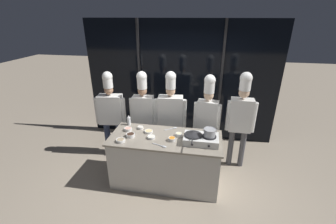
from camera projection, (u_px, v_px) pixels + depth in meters
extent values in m
plane|color=gray|center=(166.00, 180.00, 4.07)|extent=(24.00, 24.00, 0.00)
cube|color=black|center=(179.00, 82.00, 5.09)|extent=(4.30, 0.04, 2.70)
cube|color=#232326|center=(140.00, 81.00, 5.19)|extent=(0.05, 0.05, 2.70)
cube|color=#232326|center=(221.00, 85.00, 4.90)|extent=(0.05, 0.05, 2.70)
cube|color=beige|center=(165.00, 161.00, 3.90)|extent=(1.80, 0.78, 0.87)
cube|color=gray|center=(165.00, 138.00, 3.72)|extent=(1.85, 0.82, 0.03)
cube|color=silver|center=(201.00, 139.00, 3.54)|extent=(0.55, 0.35, 0.11)
cylinder|color=black|center=(193.00, 135.00, 3.54)|extent=(0.22, 0.22, 0.01)
cylinder|color=black|center=(192.00, 145.00, 3.39)|extent=(0.03, 0.01, 0.03)
cylinder|color=black|center=(209.00, 136.00, 3.50)|extent=(0.22, 0.22, 0.01)
cylinder|color=black|center=(209.00, 146.00, 3.35)|extent=(0.03, 0.01, 0.03)
cylinder|color=#232326|center=(193.00, 135.00, 3.54)|extent=(0.27, 0.27, 0.01)
cone|color=#232326|center=(193.00, 133.00, 3.53)|extent=(0.29, 0.29, 0.05)
cylinder|color=black|center=(192.00, 141.00, 3.30)|extent=(0.02, 0.22, 0.02)
cylinder|color=#93969B|center=(210.00, 133.00, 3.47)|extent=(0.18, 0.18, 0.12)
torus|color=#93969B|center=(210.00, 129.00, 3.45)|extent=(0.19, 0.19, 0.01)
torus|color=#93969B|center=(203.00, 130.00, 3.47)|extent=(0.01, 0.05, 0.05)
torus|color=#93969B|center=(216.00, 131.00, 3.44)|extent=(0.01, 0.05, 0.05)
cylinder|color=white|center=(129.00, 121.00, 4.10)|extent=(0.06, 0.06, 0.15)
cone|color=white|center=(129.00, 116.00, 4.07)|extent=(0.05, 0.05, 0.04)
cylinder|color=white|center=(128.00, 129.00, 3.92)|extent=(0.13, 0.13, 0.05)
torus|color=white|center=(128.00, 128.00, 3.91)|extent=(0.13, 0.13, 0.01)
cylinder|color=#EAA893|center=(128.00, 129.00, 3.91)|extent=(0.11, 0.11, 0.03)
cylinder|color=white|center=(140.00, 128.00, 3.99)|extent=(0.10, 0.10, 0.04)
torus|color=white|center=(140.00, 127.00, 3.98)|extent=(0.11, 0.11, 0.01)
cylinder|color=silver|center=(140.00, 127.00, 3.98)|extent=(0.08, 0.08, 0.02)
cylinder|color=white|center=(179.00, 135.00, 3.73)|extent=(0.11, 0.11, 0.05)
torus|color=white|center=(179.00, 133.00, 3.72)|extent=(0.11, 0.11, 0.01)
cylinder|color=beige|center=(179.00, 134.00, 3.73)|extent=(0.09, 0.09, 0.03)
cylinder|color=white|center=(121.00, 140.00, 3.58)|extent=(0.14, 0.14, 0.04)
torus|color=white|center=(121.00, 139.00, 3.57)|extent=(0.14, 0.14, 0.01)
cylinder|color=#9E896B|center=(121.00, 140.00, 3.57)|extent=(0.12, 0.12, 0.02)
cylinder|color=white|center=(130.00, 135.00, 3.72)|extent=(0.15, 0.15, 0.05)
torus|color=white|center=(130.00, 134.00, 3.71)|extent=(0.15, 0.15, 0.01)
cylinder|color=#382319|center=(130.00, 135.00, 3.72)|extent=(0.12, 0.12, 0.03)
cylinder|color=white|center=(149.00, 132.00, 3.86)|extent=(0.14, 0.14, 0.03)
torus|color=white|center=(149.00, 131.00, 3.85)|extent=(0.15, 0.15, 0.01)
cylinder|color=#E0C689|center=(149.00, 131.00, 3.85)|extent=(0.12, 0.12, 0.02)
cylinder|color=white|center=(151.00, 137.00, 3.68)|extent=(0.13, 0.13, 0.04)
torus|color=white|center=(151.00, 136.00, 3.67)|extent=(0.13, 0.13, 0.01)
cylinder|color=silver|center=(151.00, 137.00, 3.67)|extent=(0.11, 0.11, 0.02)
cylinder|color=white|center=(172.00, 139.00, 3.60)|extent=(0.12, 0.12, 0.05)
torus|color=white|center=(172.00, 138.00, 3.59)|extent=(0.12, 0.12, 0.01)
cylinder|color=orange|center=(172.00, 138.00, 3.60)|extent=(0.10, 0.10, 0.03)
cube|color=#B2B5BA|center=(157.00, 145.00, 3.49)|extent=(0.17, 0.07, 0.01)
ellipsoid|color=#B2B5BA|center=(164.00, 147.00, 3.44)|extent=(0.09, 0.07, 0.02)
cube|color=#B2B5BA|center=(169.00, 129.00, 3.96)|extent=(0.15, 0.10, 0.01)
ellipsoid|color=#B2B5BA|center=(175.00, 128.00, 4.00)|extent=(0.09, 0.08, 0.02)
cylinder|color=#2D3856|center=(120.00, 138.00, 4.74)|extent=(0.12, 0.12, 0.73)
cylinder|color=#2D3856|center=(108.00, 138.00, 4.75)|extent=(0.12, 0.12, 0.73)
cube|color=white|center=(111.00, 109.00, 4.48)|extent=(0.50, 0.30, 0.59)
cylinder|color=white|center=(123.00, 111.00, 4.44)|extent=(0.09, 0.09, 0.54)
cylinder|color=white|center=(97.00, 111.00, 4.47)|extent=(0.09, 0.09, 0.54)
sphere|color=#A87A5B|center=(109.00, 90.00, 4.32)|extent=(0.17, 0.17, 0.17)
cylinder|color=white|center=(108.00, 82.00, 4.26)|extent=(0.18, 0.18, 0.21)
sphere|color=white|center=(107.00, 77.00, 4.21)|extent=(0.20, 0.20, 0.20)
cylinder|color=#232326|center=(150.00, 140.00, 4.66)|extent=(0.10, 0.10, 0.73)
cylinder|color=#232326|center=(140.00, 139.00, 4.69)|extent=(0.10, 0.10, 0.73)
cube|color=white|center=(143.00, 111.00, 4.41)|extent=(0.41, 0.23, 0.59)
cylinder|color=white|center=(154.00, 112.00, 4.37)|extent=(0.08, 0.08, 0.54)
cylinder|color=white|center=(132.00, 111.00, 4.41)|extent=(0.08, 0.08, 0.54)
sphere|color=#A87A5B|center=(142.00, 91.00, 4.25)|extent=(0.17, 0.17, 0.17)
cylinder|color=white|center=(142.00, 83.00, 4.18)|extent=(0.18, 0.18, 0.23)
sphere|color=white|center=(142.00, 77.00, 4.14)|extent=(0.20, 0.20, 0.20)
cylinder|color=#4C4C51|center=(177.00, 141.00, 4.61)|extent=(0.12, 0.12, 0.74)
cylinder|color=#4C4C51|center=(164.00, 141.00, 4.64)|extent=(0.12, 0.12, 0.74)
cube|color=white|center=(170.00, 111.00, 4.36)|extent=(0.49, 0.28, 0.60)
cylinder|color=white|center=(184.00, 113.00, 4.31)|extent=(0.09, 0.09, 0.55)
cylinder|color=white|center=(157.00, 112.00, 4.35)|extent=(0.09, 0.09, 0.55)
sphere|color=tan|center=(171.00, 91.00, 4.19)|extent=(0.18, 0.18, 0.18)
cylinder|color=white|center=(171.00, 83.00, 4.13)|extent=(0.19, 0.19, 0.23)
sphere|color=white|center=(171.00, 77.00, 4.08)|extent=(0.20, 0.20, 0.20)
cylinder|color=#4C4C51|center=(210.00, 148.00, 4.40)|extent=(0.10, 0.10, 0.74)
cylinder|color=#4C4C51|center=(200.00, 146.00, 4.45)|extent=(0.10, 0.10, 0.74)
cube|color=white|center=(207.00, 116.00, 4.16)|extent=(0.40, 0.24, 0.59)
cylinder|color=white|center=(218.00, 119.00, 4.08)|extent=(0.08, 0.08, 0.55)
cylinder|color=white|center=(196.00, 116.00, 4.20)|extent=(0.08, 0.08, 0.55)
sphere|color=beige|center=(209.00, 95.00, 4.00)|extent=(0.18, 0.18, 0.18)
cylinder|color=white|center=(209.00, 87.00, 3.93)|extent=(0.18, 0.18, 0.23)
sphere|color=white|center=(210.00, 80.00, 3.88)|extent=(0.20, 0.20, 0.20)
cylinder|color=#4C4C51|center=(242.00, 149.00, 4.33)|extent=(0.10, 0.10, 0.77)
cylinder|color=#4C4C51|center=(230.00, 147.00, 4.37)|extent=(0.10, 0.10, 0.77)
cube|color=white|center=(241.00, 115.00, 4.07)|extent=(0.40, 0.21, 0.62)
cylinder|color=white|center=(254.00, 118.00, 4.01)|extent=(0.08, 0.08, 0.57)
cylinder|color=white|center=(228.00, 116.00, 4.09)|extent=(0.08, 0.08, 0.57)
sphere|color=beige|center=(244.00, 93.00, 3.90)|extent=(0.18, 0.18, 0.18)
cylinder|color=white|center=(245.00, 84.00, 3.84)|extent=(0.19, 0.19, 0.21)
sphere|color=white|center=(246.00, 78.00, 3.79)|extent=(0.21, 0.21, 0.21)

